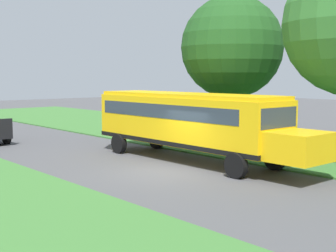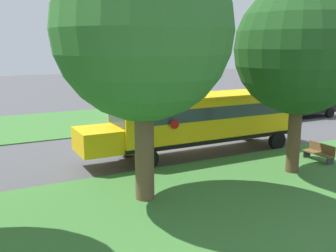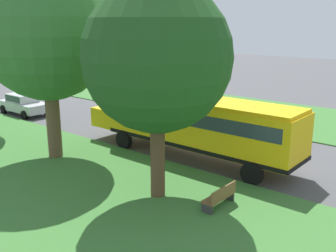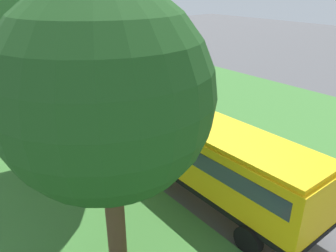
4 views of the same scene
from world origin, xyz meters
name	(u,v)px [view 1 (image 1 of 4)]	position (x,y,z in m)	size (l,w,h in m)	color
ground_plane	(164,172)	(0.00, 0.00, 0.00)	(120.00, 120.00, 0.00)	#4C4C4F
grass_verge	(301,147)	(-10.00, 0.00, 0.04)	(12.00, 80.00, 0.08)	#3D7533
school_bus	(190,120)	(-2.59, -1.14, 1.92)	(2.84, 12.42, 3.16)	yellow
oak_tree_beside_bus	(232,47)	(-7.27, -2.73, 5.53)	(5.61, 5.61, 8.35)	brown
stop_sign	(114,111)	(-4.60, -10.24, 1.74)	(0.08, 0.68, 2.74)	gray
park_bench	(191,135)	(-6.64, -5.28, 0.47)	(1.61, 0.52, 0.92)	brown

